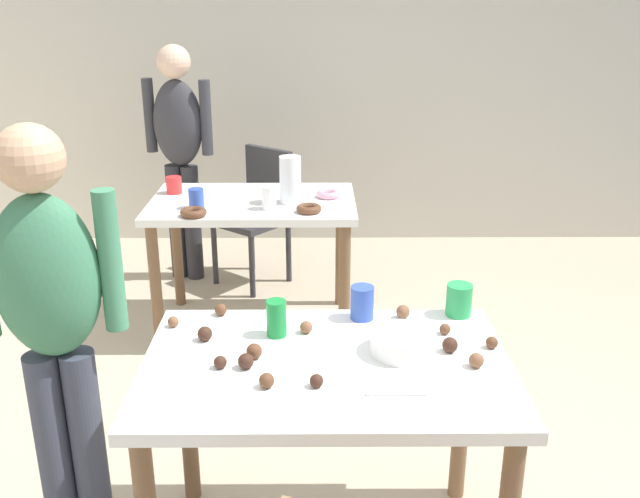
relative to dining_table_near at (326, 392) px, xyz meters
name	(u,v)px	position (x,y,z in m)	size (l,w,h in m)	color
wall_back	(336,66)	(0.12, 3.35, 0.66)	(6.40, 0.10, 2.60)	beige
dining_table_near	(326,392)	(0.00, 0.00, 0.00)	(1.12, 0.74, 0.75)	white
dining_table_far	(253,219)	(-0.37, 1.77, 0.00)	(1.10, 0.72, 0.75)	white
chair_far_table	(259,208)	(-0.40, 2.47, -0.15)	(0.56, 0.56, 0.87)	#2D2D33
person_girl_near	(52,316)	(-0.84, 0.07, 0.23)	(0.46, 0.24, 1.47)	#383D4C
person_adult_far	(179,144)	(-0.89, 2.52, 0.26)	(0.45, 0.27, 1.51)	#28282D
mixing_bowl	(403,343)	(0.24, 0.06, 0.14)	(0.20, 0.20, 0.07)	white
soda_can	(276,318)	(-0.16, 0.18, 0.17)	(0.07, 0.07, 0.12)	#198438
fork_near	(396,394)	(0.19, -0.19, 0.11)	(0.17, 0.02, 0.01)	silver
cup_near_0	(362,303)	(0.13, 0.30, 0.17)	(0.08, 0.08, 0.12)	#3351B2
cup_near_1	(459,300)	(0.46, 0.33, 0.16)	(0.09, 0.09, 0.11)	green
cake_ball_0	(267,381)	(-0.17, -0.15, 0.13)	(0.04, 0.04, 0.04)	brown
cake_ball_1	(173,322)	(-0.51, 0.24, 0.13)	(0.04, 0.04, 0.04)	brown
cake_ball_2	(221,310)	(-0.36, 0.33, 0.13)	(0.04, 0.04, 0.04)	brown
cake_ball_3	(316,381)	(-0.03, -0.15, 0.13)	(0.04, 0.04, 0.04)	#3D2319
cake_ball_4	(220,362)	(-0.32, -0.04, 0.13)	(0.04, 0.04, 0.04)	#3D2319
cake_ball_5	(403,312)	(0.27, 0.30, 0.13)	(0.05, 0.05, 0.05)	brown
cake_ball_6	(205,334)	(-0.39, 0.14, 0.13)	(0.05, 0.05, 0.05)	#3D2319
cake_ball_7	(476,360)	(0.45, -0.04, 0.13)	(0.05, 0.05, 0.05)	brown
cake_ball_8	(306,327)	(-0.06, 0.19, 0.13)	(0.04, 0.04, 0.04)	brown
cake_ball_9	(450,345)	(0.39, 0.06, 0.13)	(0.05, 0.05, 0.05)	#3D2319
cake_ball_10	(492,342)	(0.52, 0.08, 0.13)	(0.04, 0.04, 0.04)	brown
cake_ball_11	(254,351)	(-0.22, 0.02, 0.13)	(0.05, 0.05, 0.05)	brown
cake_ball_12	(445,329)	(0.39, 0.18, 0.13)	(0.04, 0.04, 0.04)	brown
cake_ball_13	(246,361)	(-0.24, -0.04, 0.13)	(0.05, 0.05, 0.05)	#3D2319
pitcher_far	(290,180)	(-0.17, 1.71, 0.23)	(0.11, 0.11, 0.25)	white
cup_far_0	(174,185)	(-0.82, 1.91, 0.15)	(0.09, 0.09, 0.09)	red
cup_far_1	(269,198)	(-0.27, 1.60, 0.17)	(0.07, 0.07, 0.12)	white
cup_far_2	(196,199)	(-0.65, 1.62, 0.16)	(0.08, 0.08, 0.10)	#3351B2
donut_far_0	(328,194)	(0.04, 1.82, 0.13)	(0.13, 0.13, 0.04)	pink
donut_far_1	(193,212)	(-0.64, 1.48, 0.13)	(0.13, 0.13, 0.04)	brown
donut_far_2	(309,209)	(-0.07, 1.54, 0.13)	(0.13, 0.13, 0.04)	brown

